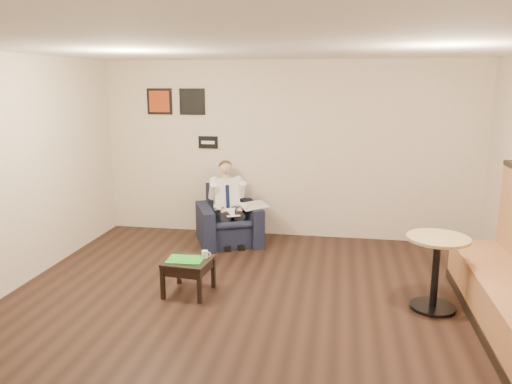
% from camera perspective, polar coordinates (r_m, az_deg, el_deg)
% --- Properties ---
extents(ground, '(6.00, 6.00, 0.00)m').
position_cam_1_polar(ground, '(5.50, -0.06, -14.12)').
color(ground, black).
rests_on(ground, ground).
extents(wall_back, '(6.00, 0.02, 2.80)m').
position_cam_1_polar(wall_back, '(7.96, 3.65, 4.79)').
color(wall_back, beige).
rests_on(wall_back, ground).
extents(wall_front, '(6.00, 0.02, 2.80)m').
position_cam_1_polar(wall_front, '(2.29, -13.52, -15.59)').
color(wall_front, beige).
rests_on(wall_front, ground).
extents(ceiling, '(6.00, 6.00, 0.02)m').
position_cam_1_polar(ceiling, '(4.93, -0.07, 16.39)').
color(ceiling, white).
rests_on(ceiling, wall_back).
extents(seating_sign, '(0.32, 0.02, 0.20)m').
position_cam_1_polar(seating_sign, '(8.18, -5.49, 5.67)').
color(seating_sign, black).
rests_on(seating_sign, wall_back).
extents(art_print_left, '(0.42, 0.03, 0.42)m').
position_cam_1_polar(art_print_left, '(8.37, -10.96, 10.13)').
color(art_print_left, '#AD3815').
rests_on(art_print_left, wall_back).
extents(art_print_right, '(0.42, 0.03, 0.42)m').
position_cam_1_polar(art_print_right, '(8.19, -7.30, 10.20)').
color(art_print_right, black).
rests_on(art_print_right, wall_back).
extents(armchair, '(1.21, 1.21, 0.88)m').
position_cam_1_polar(armchair, '(7.73, -3.13, -2.68)').
color(armchair, black).
rests_on(armchair, ground).
extents(seated_man, '(0.88, 1.03, 1.21)m').
position_cam_1_polar(seated_man, '(7.58, -2.97, -1.71)').
color(seated_man, white).
rests_on(seated_man, armchair).
extents(lap_papers, '(0.31, 0.35, 0.01)m').
position_cam_1_polar(lap_papers, '(7.51, -2.82, -2.35)').
color(lap_papers, white).
rests_on(lap_papers, seated_man).
extents(newspaper, '(0.56, 0.60, 0.01)m').
position_cam_1_polar(newspaper, '(7.68, -0.29, -1.54)').
color(newspaper, silver).
rests_on(newspaper, armchair).
extents(side_table, '(0.56, 0.56, 0.42)m').
position_cam_1_polar(side_table, '(6.04, -7.70, -9.53)').
color(side_table, black).
rests_on(side_table, ground).
extents(green_folder, '(0.43, 0.32, 0.01)m').
position_cam_1_polar(green_folder, '(5.96, -8.08, -7.65)').
color(green_folder, green).
rests_on(green_folder, side_table).
extents(coffee_mug, '(0.08, 0.08, 0.09)m').
position_cam_1_polar(coffee_mug, '(5.99, -5.87, -7.10)').
color(coffee_mug, white).
rests_on(coffee_mug, side_table).
extents(smartphone, '(0.14, 0.10, 0.01)m').
position_cam_1_polar(smartphone, '(6.08, -6.80, -7.22)').
color(smartphone, black).
rests_on(smartphone, side_table).
extents(cafe_table, '(0.79, 0.79, 0.83)m').
position_cam_1_polar(cafe_table, '(5.87, 19.80, -8.72)').
color(cafe_table, tan).
rests_on(cafe_table, ground).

